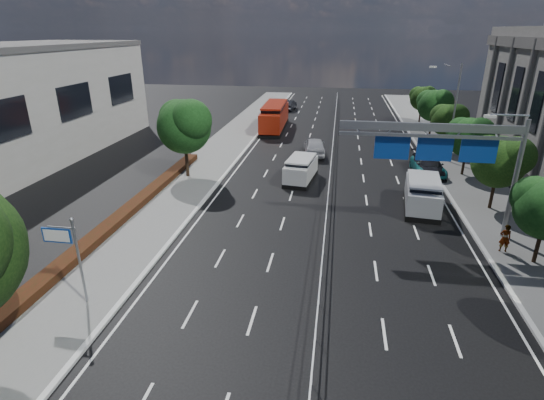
# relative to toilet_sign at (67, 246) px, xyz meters

# --- Properties ---
(ground) EXTENTS (160.00, 160.00, 0.00)m
(ground) POSITION_rel_toilet_sign_xyz_m (10.95, 0.00, -2.94)
(ground) COLOR black
(ground) RESTS_ON ground
(sidewalk_near) EXTENTS (5.00, 140.00, 0.14)m
(sidewalk_near) POSITION_rel_toilet_sign_xyz_m (-0.55, 0.00, -2.87)
(sidewalk_near) COLOR slate
(sidewalk_near) RESTS_ON ground
(kerb_near) EXTENTS (0.25, 140.00, 0.15)m
(kerb_near) POSITION_rel_toilet_sign_xyz_m (1.95, 0.00, -2.87)
(kerb_near) COLOR silver
(kerb_near) RESTS_ON ground
(median_fence) EXTENTS (0.05, 85.00, 1.02)m
(median_fence) POSITION_rel_toilet_sign_xyz_m (10.95, 22.50, -2.42)
(median_fence) COLOR silver
(median_fence) RESTS_ON ground
(hedge_near) EXTENTS (1.00, 36.00, 0.44)m
(hedge_near) POSITION_rel_toilet_sign_xyz_m (-2.35, 5.00, -2.58)
(hedge_near) COLOR black
(hedge_near) RESTS_ON sidewalk_near
(toilet_sign) EXTENTS (1.62, 0.18, 4.34)m
(toilet_sign) POSITION_rel_toilet_sign_xyz_m (0.00, 0.00, 0.00)
(toilet_sign) COLOR gray
(toilet_sign) RESTS_ON ground
(overhead_gantry) EXTENTS (10.24, 0.38, 7.45)m
(overhead_gantry) POSITION_rel_toilet_sign_xyz_m (17.69, 10.05, 2.66)
(overhead_gantry) COLOR gray
(overhead_gantry) RESTS_ON ground
(streetlight_far) EXTENTS (2.78, 2.40, 9.00)m
(streetlight_far) POSITION_rel_toilet_sign_xyz_m (21.46, 26.00, 2.27)
(streetlight_far) COLOR gray
(streetlight_far) RESTS_ON ground
(near_tree_back) EXTENTS (4.84, 4.51, 6.69)m
(near_tree_back) POSITION_rel_toilet_sign_xyz_m (-0.99, 17.97, 1.67)
(near_tree_back) COLOR black
(near_tree_back) RESTS_ON ground
(far_tree_d) EXTENTS (3.85, 3.59, 5.34)m
(far_tree_d) POSITION_rel_toilet_sign_xyz_m (22.20, 14.48, 0.74)
(far_tree_d) COLOR black
(far_tree_d) RESTS_ON ground
(far_tree_e) EXTENTS (3.63, 3.38, 5.13)m
(far_tree_e) POSITION_rel_toilet_sign_xyz_m (22.20, 21.98, 0.61)
(far_tree_e) COLOR black
(far_tree_e) RESTS_ON ground
(far_tree_f) EXTENTS (3.52, 3.28, 5.02)m
(far_tree_f) POSITION_rel_toilet_sign_xyz_m (22.20, 29.48, 0.55)
(far_tree_f) COLOR black
(far_tree_f) RESTS_ON ground
(far_tree_g) EXTENTS (3.96, 3.69, 5.45)m
(far_tree_g) POSITION_rel_toilet_sign_xyz_m (22.20, 36.98, 0.81)
(far_tree_g) COLOR black
(far_tree_g) RESTS_ON ground
(far_tree_h) EXTENTS (3.41, 3.18, 4.91)m
(far_tree_h) POSITION_rel_toilet_sign_xyz_m (22.20, 44.48, 0.48)
(far_tree_h) COLOR black
(far_tree_h) RESTS_ON ground
(white_minivan) EXTENTS (2.61, 4.86, 2.01)m
(white_minivan) POSITION_rel_toilet_sign_xyz_m (8.54, 18.55, -1.96)
(white_minivan) COLOR black
(white_minivan) RESTS_ON ground
(red_bus) EXTENTS (2.81, 10.75, 3.20)m
(red_bus) POSITION_rel_toilet_sign_xyz_m (3.45, 37.72, -1.28)
(red_bus) COLOR black
(red_bus) RESTS_ON ground
(near_car_silver) EXTENTS (2.56, 5.23, 1.72)m
(near_car_silver) POSITION_rel_toilet_sign_xyz_m (9.16, 26.75, -2.09)
(near_car_silver) COLOR #A6A8AE
(near_car_silver) RESTS_ON ground
(near_car_dark) EXTENTS (2.10, 4.66, 1.48)m
(near_car_dark) POSITION_rel_toilet_sign_xyz_m (3.60, 51.79, -2.20)
(near_car_dark) COLOR black
(near_car_dark) RESTS_ON ground
(silver_minivan) EXTENTS (2.82, 5.50, 2.20)m
(silver_minivan) POSITION_rel_toilet_sign_xyz_m (17.45, 14.00, -1.87)
(silver_minivan) COLOR black
(silver_minivan) RESTS_ON ground
(parked_car_teal) EXTENTS (2.46, 5.27, 1.46)m
(parked_car_teal) POSITION_rel_toilet_sign_xyz_m (19.25, 21.79, -2.21)
(parked_car_teal) COLOR #1A7476
(parked_car_teal) RESTS_ON ground
(parked_car_dark) EXTENTS (2.57, 5.68, 1.61)m
(parked_car_dark) POSITION_rel_toilet_sign_xyz_m (19.25, 21.95, -2.14)
(parked_car_dark) COLOR black
(parked_car_dark) RESTS_ON ground
(pedestrian_a) EXTENTS (0.61, 0.42, 1.64)m
(pedestrian_a) POSITION_rel_toilet_sign_xyz_m (20.89, 7.99, -1.98)
(pedestrian_a) COLOR gray
(pedestrian_a) RESTS_ON sidewalk_far
(pedestrian_b) EXTENTS (0.97, 0.84, 1.71)m
(pedestrian_b) POSITION_rel_toilet_sign_xyz_m (24.35, 23.68, -1.95)
(pedestrian_b) COLOR gray
(pedestrian_b) RESTS_ON sidewalk_far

